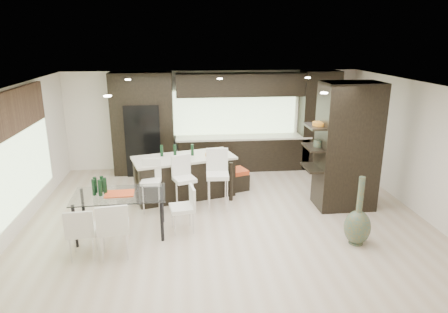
{
  "coord_description": "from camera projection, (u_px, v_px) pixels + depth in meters",
  "views": [
    {
      "loc": [
        -0.82,
        -7.4,
        3.57
      ],
      "look_at": [
        0.0,
        0.6,
        1.15
      ],
      "focal_mm": 32.0,
      "sensor_mm": 36.0,
      "label": 1
    }
  ],
  "objects": [
    {
      "name": "ground",
      "position": [
        227.0,
        219.0,
        8.16
      ],
      "size": [
        8.0,
        8.0,
        0.0
      ],
      "primitive_type": "plane",
      "color": "#C0AB93",
      "rests_on": "ground"
    },
    {
      "name": "back_wall",
      "position": [
        213.0,
        120.0,
        11.11
      ],
      "size": [
        8.0,
        0.02,
        2.7
      ],
      "primitive_type": "cube",
      "color": "white",
      "rests_on": "ground"
    },
    {
      "name": "left_wall",
      "position": [
        13.0,
        162.0,
        7.38
      ],
      "size": [
        0.02,
        7.0,
        2.7
      ],
      "primitive_type": "cube",
      "color": "white",
      "rests_on": "ground"
    },
    {
      "name": "right_wall",
      "position": [
        421.0,
        150.0,
        8.16
      ],
      "size": [
        0.02,
        7.0,
        2.7
      ],
      "primitive_type": "cube",
      "color": "white",
      "rests_on": "ground"
    },
    {
      "name": "ceiling",
      "position": [
        227.0,
        86.0,
        7.38
      ],
      "size": [
        8.0,
        7.0,
        0.02
      ],
      "primitive_type": "cube",
      "color": "white",
      "rests_on": "ground"
    },
    {
      "name": "window_left",
      "position": [
        19.0,
        159.0,
        7.58
      ],
      "size": [
        0.04,
        3.2,
        1.9
      ],
      "primitive_type": "cube",
      "color": "#B2D199",
      "rests_on": "left_wall"
    },
    {
      "name": "window_back",
      "position": [
        235.0,
        113.0,
        11.07
      ],
      "size": [
        3.4,
        0.04,
        1.2
      ],
      "primitive_type": "cube",
      "color": "#B2D199",
      "rests_on": "back_wall"
    },
    {
      "name": "stone_accent",
      "position": [
        14.0,
        112.0,
        7.32
      ],
      "size": [
        0.08,
        3.0,
        0.8
      ],
      "primitive_type": "cube",
      "color": "brown",
      "rests_on": "left_wall"
    },
    {
      "name": "ceiling_spots",
      "position": [
        226.0,
        85.0,
        7.63
      ],
      "size": [
        4.0,
        3.0,
        0.02
      ],
      "primitive_type": "cube",
      "color": "white",
      "rests_on": "ceiling"
    },
    {
      "name": "back_cabinetry",
      "position": [
        233.0,
        122.0,
        10.84
      ],
      "size": [
        6.8,
        0.68,
        2.7
      ],
      "primitive_type": "cube",
      "color": "black",
      "rests_on": "ground"
    },
    {
      "name": "refrigerator",
      "position": [
        144.0,
        139.0,
        10.67
      ],
      "size": [
        0.9,
        0.68,
        1.9
      ],
      "primitive_type": "cube",
      "color": "black",
      "rests_on": "ground"
    },
    {
      "name": "partition_column",
      "position": [
        347.0,
        147.0,
        8.41
      ],
      "size": [
        1.2,
        0.8,
        2.7
      ],
      "primitive_type": "cube",
      "color": "black",
      "rests_on": "ground"
    },
    {
      "name": "kitchen_island",
      "position": [
        184.0,
        176.0,
        9.22
      ],
      "size": [
        2.45,
        1.54,
        0.95
      ],
      "primitive_type": "cube",
      "rotation": [
        0.0,
        0.0,
        0.27
      ],
      "color": "black",
      "rests_on": "ground"
    },
    {
      "name": "stool_left",
      "position": [
        151.0,
        191.0,
        8.41
      ],
      "size": [
        0.43,
        0.43,
        0.91
      ],
      "primitive_type": "cube",
      "rotation": [
        0.0,
        0.0,
        -0.06
      ],
      "color": "silver",
      "rests_on": "ground"
    },
    {
      "name": "stool_mid",
      "position": [
        185.0,
        189.0,
        8.46
      ],
      "size": [
        0.54,
        0.54,
        0.95
      ],
      "primitive_type": "cube",
      "rotation": [
        0.0,
        0.0,
        0.35
      ],
      "color": "silver",
      "rests_on": "ground"
    },
    {
      "name": "stool_right",
      "position": [
        218.0,
        186.0,
        8.49
      ],
      "size": [
        0.48,
        0.48,
        1.05
      ],
      "primitive_type": "cube",
      "rotation": [
        0.0,
        0.0,
        -0.05
      ],
      "color": "silver",
      "rests_on": "ground"
    },
    {
      "name": "bench",
      "position": [
        221.0,
        182.0,
        9.52
      ],
      "size": [
        1.4,
        0.91,
        0.5
      ],
      "primitive_type": "cube",
      "rotation": [
        0.0,
        0.0,
        0.34
      ],
      "color": "black",
      "rests_on": "ground"
    },
    {
      "name": "floor_vase",
      "position": [
        359.0,
        211.0,
        7.01
      ],
      "size": [
        0.59,
        0.59,
        1.27
      ],
      "primitive_type": null,
      "rotation": [
        0.0,
        0.0,
        -0.32
      ],
      "color": "#404D37",
      "rests_on": "ground"
    },
    {
      "name": "dining_table",
      "position": [
        121.0,
        214.0,
        7.43
      ],
      "size": [
        1.7,
        1.01,
        0.8
      ],
      "primitive_type": "cube",
      "rotation": [
        0.0,
        0.0,
        0.04
      ],
      "color": "white",
      "rests_on": "ground"
    },
    {
      "name": "chair_near",
      "position": [
        114.0,
        231.0,
        6.65
      ],
      "size": [
        0.56,
        0.56,
        0.93
      ],
      "primitive_type": "cube",
      "rotation": [
        0.0,
        0.0,
        0.13
      ],
      "color": "silver",
      "rests_on": "ground"
    },
    {
      "name": "chair_far",
      "position": [
        83.0,
        234.0,
        6.64
      ],
      "size": [
        0.49,
        0.49,
        0.84
      ],
      "primitive_type": "cube",
      "rotation": [
        0.0,
        0.0,
        0.07
      ],
      "color": "silver",
      "rests_on": "ground"
    },
    {
      "name": "chair_end",
      "position": [
        182.0,
        211.0,
        7.54
      ],
      "size": [
        0.51,
        0.51,
        0.82
      ],
      "primitive_type": "cube",
      "rotation": [
        0.0,
        0.0,
        1.74
      ],
      "color": "silver",
      "rests_on": "ground"
    }
  ]
}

